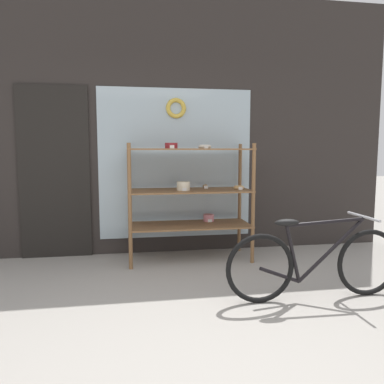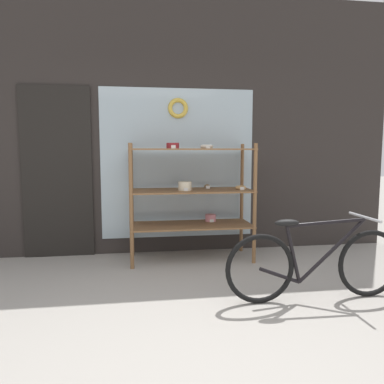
% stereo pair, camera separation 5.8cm
% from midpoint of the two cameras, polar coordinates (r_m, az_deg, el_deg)
% --- Properties ---
extents(ground_plane, '(30.00, 30.00, 0.00)m').
position_cam_midpoint_polar(ground_plane, '(2.71, 0.36, -22.82)').
color(ground_plane, gray).
extents(storefront_facade, '(6.13, 0.13, 3.29)m').
position_cam_midpoint_polar(storefront_facade, '(4.85, -4.63, 9.74)').
color(storefront_facade, '#2D2826').
rests_on(storefront_facade, ground_plane).
extents(display_case, '(1.46, 0.59, 1.41)m').
position_cam_midpoint_polar(display_case, '(4.48, 0.34, 0.33)').
color(display_case, brown).
rests_on(display_case, ground_plane).
extents(bicycle, '(1.65, 0.46, 0.75)m').
position_cam_midpoint_polar(bicycle, '(3.53, 18.76, -10.22)').
color(bicycle, black).
rests_on(bicycle, ground_plane).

